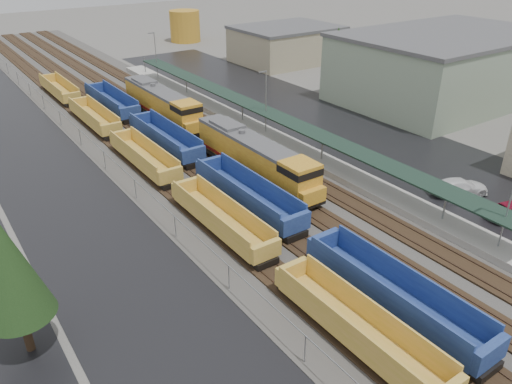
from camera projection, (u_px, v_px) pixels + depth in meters
ballast_strip at (157, 129)px, 62.29m from camera, size 20.00×160.00×0.08m
trackbed at (157, 128)px, 62.24m from camera, size 14.60×160.00×0.22m
west_parking_lot at (32, 156)px, 54.69m from camera, size 10.00×160.00×0.02m
east_commuter_lot at (325, 122)px, 64.68m from camera, size 16.00×100.00×0.02m
station_platform at (266, 131)px, 59.52m from camera, size 3.00×80.00×8.00m
chainlink_fence at (84, 136)px, 55.61m from camera, size 0.08×160.04×2.02m
industrial_buildings at (448, 75)px, 69.22m from camera, size 32.52×75.30×9.50m
tree_west_near at (9, 268)px, 26.62m from camera, size 3.96×3.96×9.00m
tree_east at (337, 52)px, 72.09m from camera, size 4.40×4.40×10.00m
locomotive_lead at (256, 158)px, 48.60m from camera, size 2.84×18.69×4.23m
locomotive_trail at (163, 104)px, 63.88m from camera, size 2.84×18.69×4.23m
well_string_yellow at (221, 219)px, 40.37m from camera, size 2.53×105.00×2.25m
well_string_blue at (309, 237)px, 37.84m from camera, size 2.79×97.14×2.48m
storage_tank at (185, 26)px, 111.27m from camera, size 6.67×6.67×6.67m
parked_car_east_c at (460, 187)px, 46.33m from camera, size 4.16×5.69×1.53m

